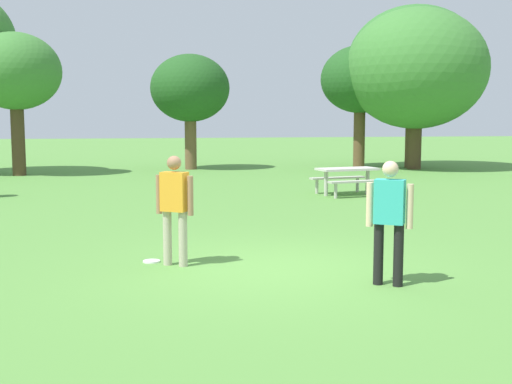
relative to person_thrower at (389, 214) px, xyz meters
name	(u,v)px	position (x,y,z in m)	size (l,w,h in m)	color
ground_plane	(272,269)	(-1.32, 1.18, -0.94)	(120.00, 120.00, 0.00)	#568E3D
person_thrower	(389,214)	(0.00, 0.00, 0.00)	(0.53, 0.39, 1.64)	black
person_catcher	(175,203)	(-2.69, 1.65, 0.00)	(0.53, 0.39, 1.64)	#B7AD93
frisbee	(152,261)	(-3.03, 1.94, -0.93)	(0.26, 0.26, 0.03)	white
picnic_table_near	(347,175)	(2.61, 9.66, -0.38)	(1.93, 1.70, 0.77)	beige
tree_broad_center	(15,73)	(-7.64, 17.84, 2.90)	(3.38, 3.38, 5.33)	#4C3823
tree_far_right	(190,89)	(-1.01, 19.64, 2.42)	(3.31, 3.31, 4.81)	brown
tree_slender_mid	(360,80)	(6.31, 19.31, 2.83)	(3.42, 3.42, 5.28)	brown
tree_back_left	(416,69)	(8.30, 17.99, 3.25)	(5.88, 5.88, 6.70)	#4C3823
tree_back_right	(414,63)	(8.57, 18.85, 3.55)	(5.73, 5.73, 6.95)	brown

